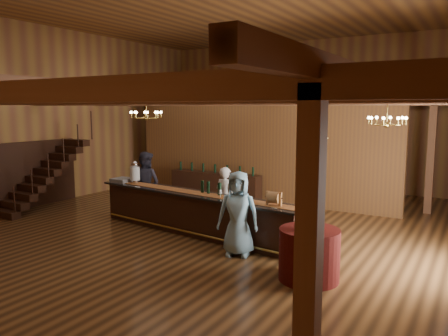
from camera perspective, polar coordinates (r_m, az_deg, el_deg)
The scene contains 28 objects.
floor at distance 11.08m, azimuth -1.69°, elevation -7.84°, with size 14.00×14.00×0.00m, color brown.
ceiling at distance 10.95m, azimuth -1.82°, elevation 21.06°, with size 14.00×14.00×0.00m, color #9F6930.
wall_back at distance 16.99m, azimuth 11.11°, elevation 6.88°, with size 12.00×0.10×5.50m, color olive.
wall_left at distance 14.78m, azimuth -21.91°, elevation 6.34°, with size 0.10×14.00×5.50m, color olive.
beam_grid at distance 11.10m, azimuth -0.34°, elevation 9.12°, with size 11.90×13.90×0.39m.
support_posts at distance 10.34m, azimuth -3.21°, elevation 0.08°, with size 9.20×10.20×3.20m.
partition_wall at distance 14.04m, azimuth 4.23°, elevation 1.92°, with size 9.00×0.18×3.10m, color brown.
staircase at distance 14.04m, azimuth -22.57°, elevation -0.93°, with size 1.00×2.80×2.00m.
backroom_boxes at distance 15.89m, azimuth 8.08°, elevation -1.15°, with size 4.10×0.60×1.10m.
tasting_bar at distance 10.52m, azimuth -3.82°, elevation -5.88°, with size 6.00×1.48×1.00m.
beverage_dispenser at distance 11.94m, azimuth -11.56°, elevation -0.57°, with size 0.26×0.26×0.60m.
glass_rack_tray at distance 12.23m, azimuth -13.12°, elevation -1.55°, with size 0.50×0.50×0.10m, color gray.
raffle_drum at distance 9.04m, azimuth 6.53°, elevation -3.87°, with size 0.34×0.24×0.30m.
bar_bottle_0 at distance 10.38m, azimuth -2.85°, elevation -2.45°, with size 0.07×0.07×0.30m, color black.
bar_bottle_1 at distance 10.26m, azimuth -2.07°, elevation -2.57°, with size 0.07×0.07×0.30m, color black.
bar_bottle_2 at distance 10.06m, azimuth -0.64°, elevation -2.78°, with size 0.07×0.07×0.30m, color black.
bar_bottle_3 at distance 10.04m, azimuth -0.55°, elevation -2.79°, with size 0.07×0.07×0.30m, color black.
backbar_shelf at distance 14.35m, azimuth -1.17°, elevation -2.37°, with size 3.18×0.50×0.89m, color black.
round_table at distance 7.91m, azimuth 11.07°, elevation -11.03°, with size 1.06×1.06×0.91m, color #3C0908.
chandelier_left at distance 11.56m, azimuth -10.14°, elevation 6.89°, with size 0.80×0.80×0.53m.
chandelier_right at distance 10.05m, azimuth 20.51°, elevation 5.84°, with size 0.80×0.80×0.62m.
pendant_lamp at distance 7.51m, azimuth 11.46°, elevation 3.15°, with size 0.52×0.52×0.90m.
bartender at distance 10.90m, azimuth 0.19°, elevation -3.90°, with size 0.57×0.37×1.55m, color silver.
staff_second at distance 12.35m, azimuth -10.17°, elevation -2.04°, with size 0.88×0.68×1.80m, color #2B2937.
guest at distance 8.91m, azimuth 1.86°, elevation -5.96°, with size 0.85×0.55×1.74m, color #85B8D1.
floor_plant at distance 13.78m, azimuth 11.43°, elevation -1.97°, with size 0.75×0.61×1.37m, color #2B6920.
table_flowers at distance 7.70m, azimuth 11.60°, elevation -6.15°, with size 0.43×0.38×0.48m, color #D4542F.
table_vase at distance 7.69m, azimuth 11.30°, elevation -6.98°, with size 0.13×0.13×0.27m, color gold.
Camera 1 is at (5.73, -9.00, 3.00)m, focal length 35.00 mm.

